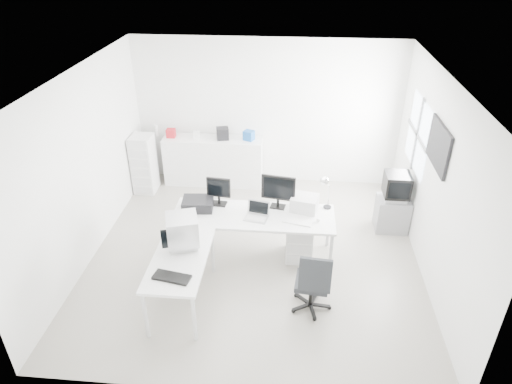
# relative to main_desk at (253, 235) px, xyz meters

# --- Properties ---
(floor) EXTENTS (5.00, 5.00, 0.01)m
(floor) POSITION_rel_main_desk_xyz_m (0.02, 0.04, -0.38)
(floor) COLOR beige
(floor) RESTS_ON ground
(ceiling) EXTENTS (5.00, 5.00, 0.01)m
(ceiling) POSITION_rel_main_desk_xyz_m (0.02, 0.04, 2.42)
(ceiling) COLOR white
(ceiling) RESTS_ON back_wall
(back_wall) EXTENTS (5.00, 0.02, 2.80)m
(back_wall) POSITION_rel_main_desk_xyz_m (0.02, 2.54, 1.02)
(back_wall) COLOR silver
(back_wall) RESTS_ON floor
(left_wall) EXTENTS (0.02, 5.00, 2.80)m
(left_wall) POSITION_rel_main_desk_xyz_m (-2.48, 0.04, 1.02)
(left_wall) COLOR silver
(left_wall) RESTS_ON floor
(right_wall) EXTENTS (0.02, 5.00, 2.80)m
(right_wall) POSITION_rel_main_desk_xyz_m (2.52, 0.04, 1.02)
(right_wall) COLOR silver
(right_wall) RESTS_ON floor
(window) EXTENTS (0.02, 1.20, 1.10)m
(window) POSITION_rel_main_desk_xyz_m (2.50, 1.24, 1.23)
(window) COLOR white
(window) RESTS_ON right_wall
(wall_picture) EXTENTS (0.04, 0.90, 0.60)m
(wall_picture) POSITION_rel_main_desk_xyz_m (2.49, 0.14, 1.52)
(wall_picture) COLOR black
(wall_picture) RESTS_ON right_wall
(main_desk) EXTENTS (2.40, 0.80, 0.75)m
(main_desk) POSITION_rel_main_desk_xyz_m (0.00, 0.00, 0.00)
(main_desk) COLOR silver
(main_desk) RESTS_ON floor
(side_desk) EXTENTS (0.70, 1.40, 0.75)m
(side_desk) POSITION_rel_main_desk_xyz_m (-0.85, -1.10, 0.00)
(side_desk) COLOR silver
(side_desk) RESTS_ON floor
(drawer_pedestal) EXTENTS (0.40, 0.50, 0.60)m
(drawer_pedestal) POSITION_rel_main_desk_xyz_m (0.70, 0.05, -0.08)
(drawer_pedestal) COLOR silver
(drawer_pedestal) RESTS_ON floor
(inkjet_printer) EXTENTS (0.48, 0.39, 0.16)m
(inkjet_printer) POSITION_rel_main_desk_xyz_m (-0.85, 0.10, 0.46)
(inkjet_printer) COLOR black
(inkjet_printer) RESTS_ON main_desk
(lcd_monitor_small) EXTENTS (0.38, 0.25, 0.46)m
(lcd_monitor_small) POSITION_rel_main_desk_xyz_m (-0.55, 0.25, 0.60)
(lcd_monitor_small) COLOR black
(lcd_monitor_small) RESTS_ON main_desk
(lcd_monitor_large) EXTENTS (0.54, 0.29, 0.53)m
(lcd_monitor_large) POSITION_rel_main_desk_xyz_m (0.35, 0.25, 0.64)
(lcd_monitor_large) COLOR black
(lcd_monitor_large) RESTS_ON main_desk
(laptop) EXTENTS (0.38, 0.39, 0.21)m
(laptop) POSITION_rel_main_desk_xyz_m (0.05, -0.10, 0.48)
(laptop) COLOR #B7B7BA
(laptop) RESTS_ON main_desk
(white_keyboard) EXTENTS (0.45, 0.23, 0.02)m
(white_keyboard) POSITION_rel_main_desk_xyz_m (0.65, -0.15, 0.38)
(white_keyboard) COLOR silver
(white_keyboard) RESTS_ON main_desk
(white_mouse) EXTENTS (0.06, 0.06, 0.06)m
(white_mouse) POSITION_rel_main_desk_xyz_m (0.95, -0.10, 0.40)
(white_mouse) COLOR silver
(white_mouse) RESTS_ON main_desk
(laser_printer) EXTENTS (0.45, 0.41, 0.22)m
(laser_printer) POSITION_rel_main_desk_xyz_m (0.75, 0.22, 0.49)
(laser_printer) COLOR silver
(laser_printer) RESTS_ON main_desk
(desk_lamp) EXTENTS (0.18, 0.18, 0.44)m
(desk_lamp) POSITION_rel_main_desk_xyz_m (1.10, 0.30, 0.60)
(desk_lamp) COLOR silver
(desk_lamp) RESTS_ON main_desk
(crt_monitor) EXTENTS (0.48, 0.48, 0.45)m
(crt_monitor) POSITION_rel_main_desk_xyz_m (-0.85, -0.85, 0.60)
(crt_monitor) COLOR #B7B7BA
(crt_monitor) RESTS_ON side_desk
(black_keyboard) EXTENTS (0.48, 0.27, 0.03)m
(black_keyboard) POSITION_rel_main_desk_xyz_m (-0.85, -1.50, 0.39)
(black_keyboard) COLOR black
(black_keyboard) RESTS_ON side_desk
(office_chair) EXTENTS (0.61, 0.61, 0.96)m
(office_chair) POSITION_rel_main_desk_xyz_m (0.87, -1.05, 0.10)
(office_chair) COLOR #2A2D30
(office_chair) RESTS_ON floor
(tv_cabinet) EXTENTS (0.53, 0.43, 0.58)m
(tv_cabinet) POSITION_rel_main_desk_xyz_m (2.24, 0.94, -0.09)
(tv_cabinet) COLOR gray
(tv_cabinet) RESTS_ON floor
(crt_tv) EXTENTS (0.50, 0.48, 0.45)m
(crt_tv) POSITION_rel_main_desk_xyz_m (2.24, 0.94, 0.43)
(crt_tv) COLOR black
(crt_tv) RESTS_ON tv_cabinet
(sideboard) EXTENTS (1.91, 0.48, 0.95)m
(sideboard) POSITION_rel_main_desk_xyz_m (-1.00, 2.28, 0.10)
(sideboard) COLOR silver
(sideboard) RESTS_ON floor
(clutter_box_a) EXTENTS (0.17, 0.15, 0.16)m
(clutter_box_a) POSITION_rel_main_desk_xyz_m (-1.80, 2.28, 0.66)
(clutter_box_a) COLOR red
(clutter_box_a) RESTS_ON sideboard
(clutter_box_b) EXTENTS (0.14, 0.12, 0.13)m
(clutter_box_b) POSITION_rel_main_desk_xyz_m (-1.30, 2.28, 0.64)
(clutter_box_b) COLOR silver
(clutter_box_b) RESTS_ON sideboard
(clutter_box_c) EXTENTS (0.26, 0.25, 0.22)m
(clutter_box_c) POSITION_rel_main_desk_xyz_m (-0.80, 2.28, 0.69)
(clutter_box_c) COLOR black
(clutter_box_c) RESTS_ON sideboard
(clutter_box_d) EXTENTS (0.23, 0.22, 0.18)m
(clutter_box_d) POSITION_rel_main_desk_xyz_m (-0.30, 2.28, 0.67)
(clutter_box_d) COLOR #1753A3
(clutter_box_d) RESTS_ON sideboard
(clutter_bottle) EXTENTS (0.07, 0.07, 0.22)m
(clutter_bottle) POSITION_rel_main_desk_xyz_m (-2.10, 2.32, 0.69)
(clutter_bottle) COLOR silver
(clutter_bottle) RESTS_ON sideboard
(filing_cabinet) EXTENTS (0.39, 0.47, 1.12)m
(filing_cabinet) POSITION_rel_main_desk_xyz_m (-2.26, 1.87, 0.18)
(filing_cabinet) COLOR silver
(filing_cabinet) RESTS_ON floor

